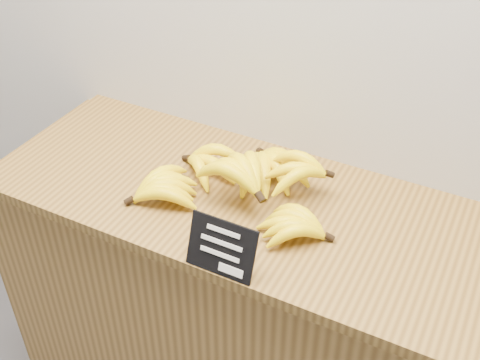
# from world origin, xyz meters

# --- Properties ---
(counter) EXTENTS (1.43, 0.50, 0.90)m
(counter) POSITION_xyz_m (-0.20, 2.75, 0.45)
(counter) COLOR olive
(counter) RESTS_ON ground
(counter_top) EXTENTS (1.34, 0.54, 0.03)m
(counter_top) POSITION_xyz_m (-0.20, 2.75, 0.92)
(counter_top) COLOR olive
(counter_top) RESTS_ON counter
(chalkboard_sign) EXTENTS (0.16, 0.05, 0.12)m
(chalkboard_sign) POSITION_xyz_m (-0.14, 2.51, 0.99)
(chalkboard_sign) COLOR black
(chalkboard_sign) RESTS_ON counter_top
(banana_pile) EXTENTS (0.54, 0.38, 0.12)m
(banana_pile) POSITION_xyz_m (-0.21, 2.76, 0.98)
(banana_pile) COLOR #FFEA0A
(banana_pile) RESTS_ON counter_top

